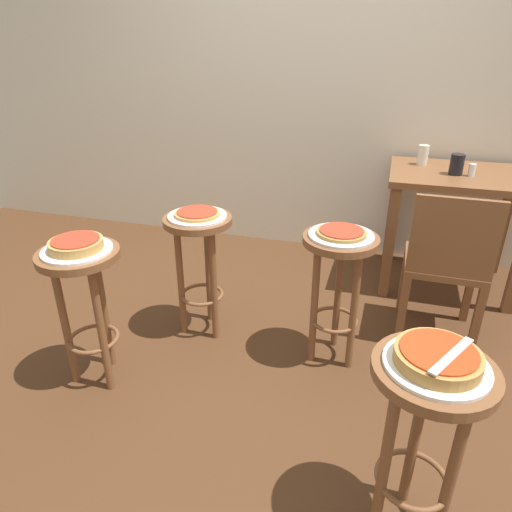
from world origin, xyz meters
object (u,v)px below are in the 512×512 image
(wooden_chair, at_px, (446,263))
(pizza_middle, at_px, (76,244))
(stool_foreground, at_px, (425,417))
(stool_rear, at_px, (199,250))
(stool_leftside, at_px, (338,272))
(cup_near_edge, at_px, (457,164))
(serving_plate_leftside, at_px, (341,235))
(pizza_leftside, at_px, (341,232))
(stool_middle, at_px, (84,289))
(condiment_shaker, at_px, (472,170))
(cup_far_edge, at_px, (423,155))
(serving_plate_middle, at_px, (77,250))
(pizza_foreground, at_px, (438,357))
(pizza_rear, at_px, (197,213))
(serving_plate_rear, at_px, (197,216))
(serving_plate_foreground, at_px, (436,365))
(dining_table, at_px, (456,195))
(pizza_server_knife, at_px, (452,356))

(wooden_chair, bearing_deg, pizza_middle, -153.12)
(stool_foreground, height_order, stool_rear, same)
(stool_leftside, bearing_deg, cup_near_edge, 59.76)
(stool_leftside, height_order, serving_plate_leftside, serving_plate_leftside)
(cup_near_edge, bearing_deg, pizza_leftside, -120.24)
(stool_middle, height_order, stool_rear, same)
(serving_plate_leftside, bearing_deg, condiment_shaker, 55.69)
(stool_leftside, bearing_deg, cup_far_edge, 72.04)
(pizza_leftside, bearing_deg, cup_near_edge, 59.76)
(stool_leftside, bearing_deg, wooden_chair, 31.77)
(serving_plate_middle, relative_size, pizza_middle, 1.31)
(stool_foreground, xyz_separation_m, wooden_chair, (0.14, 1.17, -0.03))
(cup_near_edge, bearing_deg, stool_foreground, -95.94)
(pizza_foreground, bearing_deg, wooden_chair, 82.97)
(stool_foreground, distance_m, pizza_rear, 1.44)
(stool_leftside, height_order, serving_plate_rear, serving_plate_rear)
(stool_foreground, bearing_deg, serving_plate_middle, 165.43)
(pizza_foreground, distance_m, stool_leftside, 0.96)
(pizza_foreground, relative_size, cup_near_edge, 1.96)
(serving_plate_foreground, height_order, serving_plate_rear, same)
(pizza_middle, relative_size, wooden_chair, 0.27)
(stool_rear, relative_size, serving_plate_rear, 2.26)
(pizza_foreground, distance_m, pizza_leftside, 0.93)
(serving_plate_leftside, distance_m, stool_rear, 0.76)
(serving_plate_foreground, bearing_deg, cup_far_edge, 89.96)
(pizza_middle, relative_size, dining_table, 0.27)
(serving_plate_leftside, xyz_separation_m, wooden_chair, (0.51, 0.32, -0.22))
(serving_plate_middle, bearing_deg, pizza_foreground, -14.57)
(pizza_rear, bearing_deg, serving_plate_rear, 90.00)
(cup_far_edge, bearing_deg, serving_plate_leftside, -107.96)
(stool_leftside, bearing_deg, stool_middle, -155.65)
(stool_foreground, xyz_separation_m, serving_plate_leftside, (-0.37, 0.86, 0.19))
(serving_plate_foreground, bearing_deg, stool_foreground, -90.00)
(pizza_leftside, relative_size, pizza_rear, 0.99)
(serving_plate_middle, height_order, condiment_shaker, condiment_shaker)
(condiment_shaker, height_order, wooden_chair, wooden_chair)
(serving_plate_rear, xyz_separation_m, cup_far_edge, (1.10, 1.10, 0.14))
(serving_plate_foreground, relative_size, cup_near_edge, 2.40)
(stool_foreground, distance_m, pizza_foreground, 0.22)
(serving_plate_foreground, distance_m, wooden_chair, 1.20)
(stool_foreground, xyz_separation_m, stool_leftside, (-0.37, 0.86, 0.00))
(stool_rear, bearing_deg, pizza_leftside, -3.39)
(serving_plate_foreground, height_order, pizza_rear, pizza_rear)
(stool_middle, distance_m, stool_rear, 0.62)
(serving_plate_foreground, distance_m, stool_rear, 1.44)
(serving_plate_leftside, distance_m, cup_near_edge, 1.12)
(pizza_rear, bearing_deg, stool_middle, -122.38)
(serving_plate_rear, xyz_separation_m, cup_near_edge, (1.29, 0.91, 0.13))
(wooden_chair, xyz_separation_m, pizza_server_knife, (-0.11, -1.19, 0.28))
(pizza_rear, relative_size, pizza_server_knife, 1.06)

